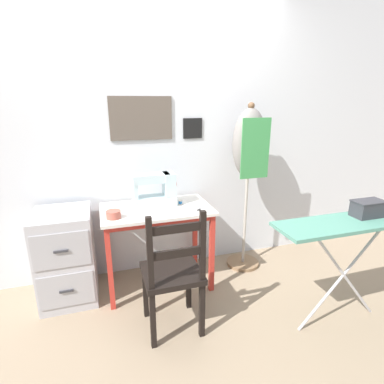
% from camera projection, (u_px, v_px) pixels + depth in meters
% --- Properties ---
extents(ground_plane, '(14.00, 14.00, 0.00)m').
position_uv_depth(ground_plane, '(166.00, 301.00, 2.48)').
color(ground_plane, gray).
extents(wall_back, '(10.00, 0.07, 2.55)m').
position_uv_depth(wall_back, '(147.00, 138.00, 2.67)').
color(wall_back, silver).
rests_on(wall_back, ground_plane).
extents(sewing_table, '(0.92, 0.55, 0.73)m').
position_uv_depth(sewing_table, '(157.00, 220.00, 2.53)').
color(sewing_table, silver).
rests_on(sewing_table, ground_plane).
extents(sewing_machine, '(0.37, 0.19, 0.30)m').
position_uv_depth(sewing_machine, '(156.00, 191.00, 2.54)').
color(sewing_machine, silver).
rests_on(sewing_machine, sewing_table).
extents(fabric_bowl, '(0.11, 0.11, 0.06)m').
position_uv_depth(fabric_bowl, '(114.00, 214.00, 2.29)').
color(fabric_bowl, '#B25647').
rests_on(fabric_bowl, sewing_table).
extents(scissors, '(0.09, 0.12, 0.01)m').
position_uv_depth(scissors, '(200.00, 209.00, 2.48)').
color(scissors, silver).
rests_on(scissors, sewing_table).
extents(thread_spool_near_machine, '(0.04, 0.04, 0.03)m').
position_uv_depth(thread_spool_near_machine, '(180.00, 202.00, 2.61)').
color(thread_spool_near_machine, '#2875C1').
rests_on(thread_spool_near_machine, sewing_table).
extents(wooden_chair, '(0.40, 0.38, 0.94)m').
position_uv_depth(wooden_chair, '(173.00, 274.00, 2.06)').
color(wooden_chair, black).
rests_on(wooden_chair, ground_plane).
extents(filing_cabinet, '(0.43, 0.49, 0.76)m').
position_uv_depth(filing_cabinet, '(67.00, 256.00, 2.43)').
color(filing_cabinet, '#B7B7BC').
rests_on(filing_cabinet, ground_plane).
extents(dress_form, '(0.32, 0.32, 1.58)m').
position_uv_depth(dress_form, '(249.00, 153.00, 2.71)').
color(dress_form, '#846647').
rests_on(dress_form, ground_plane).
extents(ironing_board, '(1.10, 0.30, 0.82)m').
position_uv_depth(ironing_board, '(352.00, 227.00, 2.04)').
color(ironing_board, '#518E7A').
rests_on(ironing_board, ground_plane).
extents(storage_box, '(0.22, 0.13, 0.12)m').
position_uv_depth(storage_box, '(368.00, 208.00, 2.08)').
color(storage_box, '#333338').
rests_on(storage_box, ironing_board).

